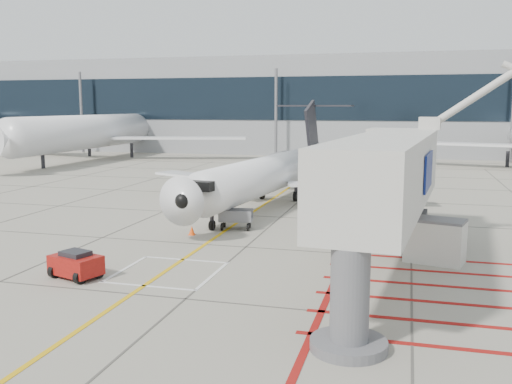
# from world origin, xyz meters

# --- Properties ---
(ground_plane) EXTENTS (260.00, 260.00, 0.00)m
(ground_plane) POSITION_xyz_m (0.00, 0.00, 0.00)
(ground_plane) COLOR gray
(ground_plane) RESTS_ON ground
(regional_jet) EXTENTS (25.23, 30.24, 7.28)m
(regional_jet) POSITION_xyz_m (-2.15, 13.77, 3.64)
(regional_jet) COLOR white
(regional_jet) RESTS_ON ground_plane
(jet_bridge) EXTENTS (11.10, 20.25, 7.77)m
(jet_bridge) POSITION_xyz_m (6.88, -0.26, 3.89)
(jet_bridge) COLOR beige
(jet_bridge) RESTS_ON ground_plane
(pushback_tug) EXTENTS (2.34, 1.84, 1.19)m
(pushback_tug) POSITION_xyz_m (-5.32, -2.72, 0.60)
(pushback_tug) COLOR #9E140F
(pushback_tug) RESTS_ON ground_plane
(baggage_cart) EXTENTS (2.05, 1.48, 1.19)m
(baggage_cart) POSITION_xyz_m (-1.70, 7.92, 0.59)
(baggage_cart) COLOR slate
(baggage_cart) RESTS_ON ground_plane
(ground_power_unit) EXTENTS (2.81, 2.06, 1.99)m
(ground_power_unit) POSITION_xyz_m (8.99, 3.58, 1.00)
(ground_power_unit) COLOR silver
(ground_power_unit) RESTS_ON ground_plane
(cone_nose) EXTENTS (0.36, 0.36, 0.50)m
(cone_nose) POSITION_xyz_m (-3.61, 5.89, 0.25)
(cone_nose) COLOR #FF4B0D
(cone_nose) RESTS_ON ground_plane
(cone_side) EXTENTS (0.41, 0.41, 0.57)m
(cone_side) POSITION_xyz_m (3.79, 6.77, 0.29)
(cone_side) COLOR #E85D0C
(cone_side) RESTS_ON ground_plane
(terminal_building) EXTENTS (180.00, 28.00, 14.00)m
(terminal_building) POSITION_xyz_m (10.00, 70.00, 7.00)
(terminal_building) COLOR gray
(terminal_building) RESTS_ON ground_plane
(terminal_glass_band) EXTENTS (180.00, 0.10, 6.00)m
(terminal_glass_band) POSITION_xyz_m (10.00, 55.95, 8.00)
(terminal_glass_band) COLOR black
(terminal_glass_band) RESTS_ON ground_plane
(bg_aircraft_b) EXTENTS (38.95, 43.28, 12.98)m
(bg_aircraft_b) POSITION_xyz_m (-32.14, 46.00, 6.49)
(bg_aircraft_b) COLOR silver
(bg_aircraft_b) RESTS_ON ground_plane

